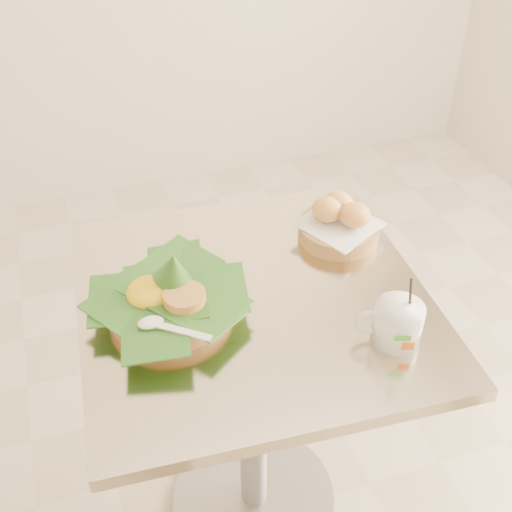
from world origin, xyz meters
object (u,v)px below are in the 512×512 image
object	(u,v)px
rice_basket	(168,295)
bread_basket	(339,222)
coffee_mug	(396,322)
cafe_table	(253,369)

from	to	relation	value
rice_basket	bread_basket	size ratio (longest dim) A/B	1.48
rice_basket	coffee_mug	bearing A→B (deg)	-28.79
cafe_table	bread_basket	bearing A→B (deg)	28.32
rice_basket	bread_basket	world-z (taller)	rice_basket
bread_basket	coffee_mug	size ratio (longest dim) A/B	1.31
bread_basket	coffee_mug	world-z (taller)	coffee_mug
bread_basket	cafe_table	bearing A→B (deg)	-151.68
cafe_table	coffee_mug	size ratio (longest dim) A/B	4.71
cafe_table	rice_basket	size ratio (longest dim) A/B	2.42
coffee_mug	rice_basket	bearing A→B (deg)	151.21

